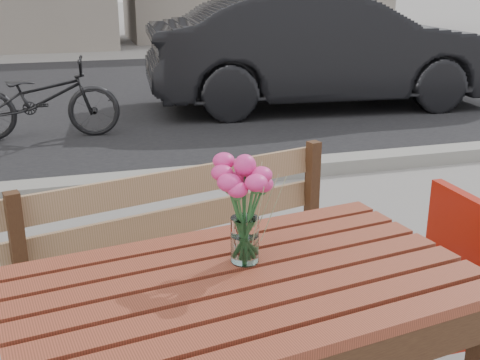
{
  "coord_description": "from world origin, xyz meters",
  "views": [
    {
      "loc": [
        -0.25,
        -1.57,
        1.61
      ],
      "look_at": [
        0.21,
        0.03,
        1.04
      ],
      "focal_mm": 45.0,
      "sensor_mm": 36.0,
      "label": 1
    }
  ],
  "objects_px": {
    "red_chair": "(434,297)",
    "main_table": "(245,320)",
    "main_vase": "(245,197)",
    "bicycle": "(41,99)",
    "parked_car": "(324,49)"
  },
  "relations": [
    {
      "from": "main_table",
      "to": "parked_car",
      "type": "distance_m",
      "value": 6.35
    },
    {
      "from": "main_table",
      "to": "red_chair",
      "type": "relative_size",
      "value": 1.6
    },
    {
      "from": "red_chair",
      "to": "main_vase",
      "type": "distance_m",
      "value": 0.91
    },
    {
      "from": "red_chair",
      "to": "parked_car",
      "type": "bearing_deg",
      "value": 159.3
    },
    {
      "from": "bicycle",
      "to": "parked_car",
      "type": "bearing_deg",
      "value": -74.24
    },
    {
      "from": "main_table",
      "to": "main_vase",
      "type": "height_order",
      "value": "main_vase"
    },
    {
      "from": "red_chair",
      "to": "bicycle",
      "type": "bearing_deg",
      "value": -163.94
    },
    {
      "from": "red_chair",
      "to": "main_table",
      "type": "bearing_deg",
      "value": -76.08
    },
    {
      "from": "red_chair",
      "to": "main_vase",
      "type": "bearing_deg",
      "value": -83.19
    },
    {
      "from": "main_vase",
      "to": "parked_car",
      "type": "xyz_separation_m",
      "value": [
        2.72,
        5.62,
        -0.28
      ]
    },
    {
      "from": "parked_car",
      "to": "bicycle",
      "type": "relative_size",
      "value": 2.83
    },
    {
      "from": "main_table",
      "to": "bicycle",
      "type": "xyz_separation_m",
      "value": [
        -0.7,
        5.01,
        -0.26
      ]
    },
    {
      "from": "main_vase",
      "to": "bicycle",
      "type": "bearing_deg",
      "value": 98.45
    },
    {
      "from": "red_chair",
      "to": "bicycle",
      "type": "xyz_separation_m",
      "value": [
        -1.48,
        4.8,
        -0.1
      ]
    },
    {
      "from": "main_table",
      "to": "red_chair",
      "type": "distance_m",
      "value": 0.82
    }
  ]
}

